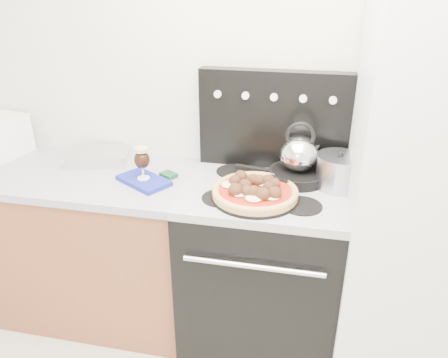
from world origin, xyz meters
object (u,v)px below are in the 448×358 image
(base_cabinet, at_px, (71,244))
(skillet, at_px, (297,175))
(fridge, at_px, (424,199))
(oven_mitt, at_px, (144,181))
(beer_glass, at_px, (142,163))
(pizza, at_px, (255,190))
(stove_body, at_px, (261,270))
(pizza_pan, at_px, (255,197))
(tea_kettle, at_px, (299,151))
(stock_pot, at_px, (338,172))

(base_cabinet, height_order, skillet, skillet)
(fridge, bearing_deg, skillet, 165.62)
(oven_mitt, xyz_separation_m, beer_glass, (0.00, 0.00, 0.09))
(beer_glass, distance_m, pizza, 0.58)
(stove_body, relative_size, pizza_pan, 2.22)
(stove_body, distance_m, pizza, 0.53)
(base_cabinet, height_order, beer_glass, beer_glass)
(fridge, bearing_deg, beer_glass, -179.87)
(fridge, distance_m, pizza_pan, 0.74)
(fridge, height_order, tea_kettle, fridge)
(oven_mitt, xyz_separation_m, pizza, (0.57, -0.09, 0.05))
(oven_mitt, distance_m, pizza_pan, 0.58)
(pizza_pan, height_order, tea_kettle, tea_kettle)
(base_cabinet, xyz_separation_m, pizza_pan, (1.07, -0.14, 0.50))
(tea_kettle, bearing_deg, stock_pot, -13.48)
(base_cabinet, height_order, stock_pot, stock_pot)
(beer_glass, xyz_separation_m, pizza_pan, (0.57, -0.09, -0.08))
(base_cabinet, xyz_separation_m, oven_mitt, (0.50, -0.05, 0.48))
(pizza, distance_m, tea_kettle, 0.31)
(oven_mitt, height_order, stock_pot, stock_pot)
(fridge, bearing_deg, stock_pot, 164.17)
(base_cabinet, xyz_separation_m, fridge, (1.80, -0.05, 0.52))
(skillet, height_order, stock_pot, stock_pot)
(pizza_pan, relative_size, skillet, 1.41)
(tea_kettle, bearing_deg, pizza, -129.15)
(fridge, bearing_deg, tea_kettle, 165.62)
(skillet, bearing_deg, stock_pot, -11.54)
(stove_body, xyz_separation_m, oven_mitt, (-0.60, -0.03, 0.47))
(pizza_pan, relative_size, pizza, 1.03)
(oven_mitt, height_order, pizza, pizza)
(stove_body, xyz_separation_m, pizza_pan, (-0.03, -0.11, 0.49))
(pizza, relative_size, tea_kettle, 1.87)
(oven_mitt, bearing_deg, skillet, 11.06)
(fridge, bearing_deg, base_cabinet, 178.41)
(fridge, height_order, pizza_pan, fridge)
(pizza_pan, relative_size, stock_pot, 1.91)
(pizza, xyz_separation_m, tea_kettle, (0.18, 0.23, 0.11))
(stove_body, xyz_separation_m, tea_kettle, (0.14, 0.12, 0.63))
(pizza, bearing_deg, tea_kettle, 52.79)
(stove_body, relative_size, beer_glass, 5.25)
(skillet, relative_size, tea_kettle, 1.36)
(base_cabinet, relative_size, fridge, 0.76)
(oven_mitt, bearing_deg, stock_pot, 6.51)
(tea_kettle, relative_size, stock_pot, 1.00)
(stove_body, height_order, stock_pot, stock_pot)
(pizza, bearing_deg, beer_glass, 171.40)
(oven_mitt, bearing_deg, pizza_pan, -8.60)
(base_cabinet, xyz_separation_m, beer_glass, (0.50, -0.05, 0.58))
(fridge, relative_size, beer_glass, 11.34)
(fridge, xyz_separation_m, tea_kettle, (-0.56, 0.14, 0.12))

